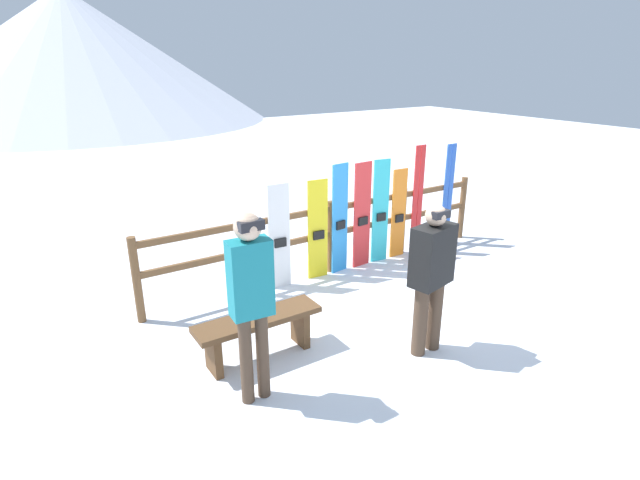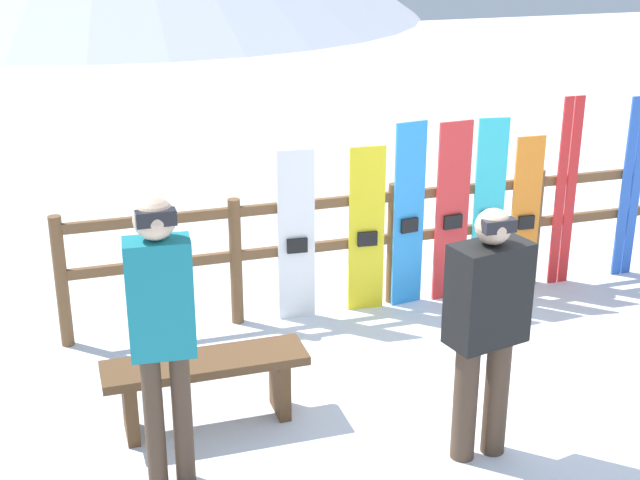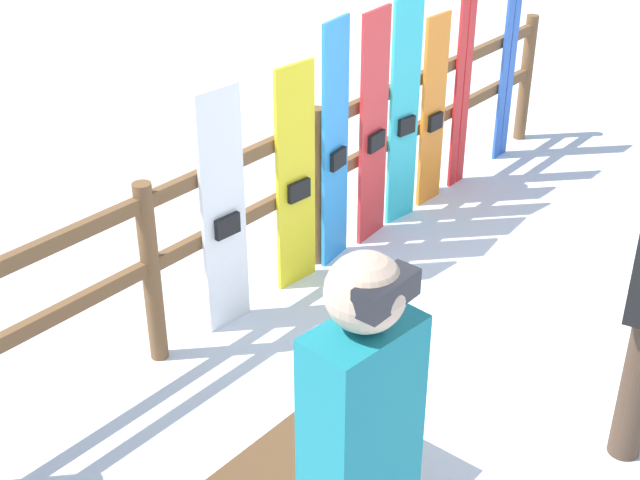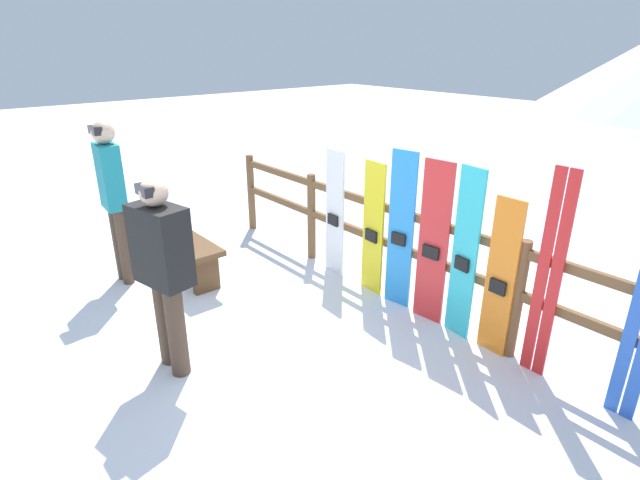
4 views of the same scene
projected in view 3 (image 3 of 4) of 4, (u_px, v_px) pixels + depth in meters
The scene contains 11 objects.
ground_plane at pixel (566, 367), 4.86m from camera, with size 40.00×40.00×0.00m, color white.
fence at pixel (317, 172), 5.54m from camera, with size 5.52×0.10×1.06m.
person_teal at pixel (361, 455), 2.72m from camera, with size 0.38×0.23×1.78m.
snowboard_white at pixel (224, 214), 4.89m from camera, with size 0.30×0.07×1.44m.
snowboard_yellow at pixel (296, 179), 5.30m from camera, with size 0.30×0.07×1.42m.
snowboard_blue at pixel (335, 147), 5.51m from camera, with size 0.28×0.09×1.59m.
snowboard_red at pixel (374, 130), 5.78m from camera, with size 0.31×0.07×1.57m.
snowboard_cyan at pixel (404, 115), 6.01m from camera, with size 0.27×0.08×1.57m.
snowboard_orange at pixel (433, 112), 6.30m from camera, with size 0.26×0.06×1.39m.
ski_pair_red at pixel (463, 76), 6.47m from camera, with size 0.19×0.02×1.71m.
ski_pair_blue at pixel (509, 57), 6.94m from camera, with size 0.20×0.02×1.67m.
Camera 3 is at (-3.86, -1.46, 2.98)m, focal length 50.00 mm.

